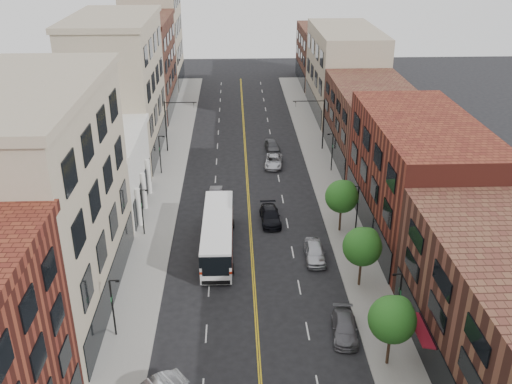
{
  "coord_description": "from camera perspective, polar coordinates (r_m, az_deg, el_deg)",
  "views": [
    {
      "loc": [
        -1.53,
        -27.9,
        29.06
      ],
      "look_at": [
        0.54,
        23.39,
        5.0
      ],
      "focal_mm": 40.0,
      "sensor_mm": 36.0,
      "label": 1
    }
  ],
  "objects": [
    {
      "name": "lamp_l_1",
      "position": [
        45.37,
        -14.11,
        -10.87
      ],
      "size": [
        0.81,
        0.55,
        5.05
      ],
      "color": "black",
      "rests_on": "sidewalk_left"
    },
    {
      "name": "car_parked_far",
      "position": [
        54.95,
        5.89,
        -5.99
      ],
      "size": [
        1.98,
        4.72,
        1.59
      ],
      "primitive_type": "imported",
      "rotation": [
        0.0,
        0.0,
        -0.02
      ],
      "color": "#B7B9C0",
      "rests_on": "ground"
    },
    {
      "name": "lamp_l_3",
      "position": [
        73.35,
        -9.55,
        3.92
      ],
      "size": [
        0.81,
        0.55,
        5.05
      ],
      "color": "black",
      "rests_on": "sidewalk_left"
    },
    {
      "name": "bldg_l_far_a",
      "position": [
        80.02,
        -13.58,
        9.9
      ],
      "size": [
        10.0,
        20.0,
        18.0
      ],
      "primitive_type": "cube",
      "color": "tan",
      "rests_on": "ground"
    },
    {
      "name": "lamp_r_1",
      "position": [
        46.1,
        14.07,
        -10.23
      ],
      "size": [
        0.81,
        0.55,
        5.05
      ],
      "color": "black",
      "rests_on": "sidewalk_right"
    },
    {
      "name": "city_bus",
      "position": [
        55.77,
        -3.85,
        -4.03
      ],
      "size": [
        3.25,
        13.08,
        3.36
      ],
      "rotation": [
        0.0,
        0.0,
        -0.01
      ],
      "color": "silver",
      "rests_on": "ground"
    },
    {
      "name": "bldg_l_white",
      "position": [
        65.85,
        -15.71,
        1.76
      ],
      "size": [
        10.0,
        14.0,
        8.0
      ],
      "primitive_type": "cube",
      "color": "silver",
      "rests_on": "ground"
    },
    {
      "name": "signal_mast_left",
      "position": [
        80.21,
        -8.51,
        7.11
      ],
      "size": [
        4.49,
        0.18,
        7.2
      ],
      "color": "black",
      "rests_on": "sidewalk_left"
    },
    {
      "name": "car_lane_a",
      "position": [
        61.33,
        1.43,
        -2.4
      ],
      "size": [
        2.3,
        5.12,
        1.46
      ],
      "primitive_type": "imported",
      "rotation": [
        0.0,
        0.0,
        0.05
      ],
      "color": "black",
      "rests_on": "ground"
    },
    {
      "name": "bldg_r_far_a",
      "position": [
        78.97,
        11.46,
        6.87
      ],
      "size": [
        10.0,
        20.0,
        10.0
      ],
      "primitive_type": "cube",
      "color": "#552B22",
      "rests_on": "ground"
    },
    {
      "name": "car_lane_b",
      "position": [
        75.76,
        1.79,
        3.1
      ],
      "size": [
        2.85,
        5.16,
        1.37
      ],
      "primitive_type": "imported",
      "rotation": [
        0.0,
        0.0,
        -0.12
      ],
      "color": "#BABCC3",
      "rests_on": "ground"
    },
    {
      "name": "car_parked_mid",
      "position": [
        46.08,
        8.84,
        -13.26
      ],
      "size": [
        2.36,
        4.83,
        1.35
      ],
      "primitive_type": "imported",
      "rotation": [
        0.0,
        0.0,
        -0.1
      ],
      "color": "#58575D",
      "rests_on": "ground"
    },
    {
      "name": "bldg_l_far_b",
      "position": [
        99.5,
        -11.45,
        12.11
      ],
      "size": [
        10.0,
        20.0,
        15.0
      ],
      "primitive_type": "cube",
      "color": "#552B22",
      "rests_on": "ground"
    },
    {
      "name": "sidewalk_right",
      "position": [
        70.21,
        7.36,
        0.51
      ],
      "size": [
        4.0,
        110.0,
        0.15
      ],
      "primitive_type": "cube",
      "color": "gray",
      "rests_on": "ground"
    },
    {
      "name": "signal_mast_right",
      "position": [
        80.6,
        6.27,
        7.33
      ],
      "size": [
        4.49,
        0.18,
        7.2
      ],
      "color": "black",
      "rests_on": "sidewalk_right"
    },
    {
      "name": "bldg_r_mid",
      "position": [
        59.74,
        15.97,
        1.39
      ],
      "size": [
        10.0,
        22.0,
        12.0
      ],
      "primitive_type": "cube",
      "color": "#5A1F17",
      "rests_on": "ground"
    },
    {
      "name": "tree_r_1",
      "position": [
        41.99,
        13.56,
        -12.14
      ],
      "size": [
        3.4,
        3.4,
        5.59
      ],
      "color": "black",
      "rests_on": "sidewalk_right"
    },
    {
      "name": "lamp_l_2",
      "position": [
        58.85,
        -11.28,
        -1.73
      ],
      "size": [
        0.81,
        0.55,
        5.05
      ],
      "color": "black",
      "rests_on": "sidewalk_left"
    },
    {
      "name": "bldg_r_far_c",
      "position": [
        117.78,
        6.98,
        13.39
      ],
      "size": [
        10.0,
        18.0,
        11.0
      ],
      "primitive_type": "cube",
      "color": "#552B22",
      "rests_on": "ground"
    },
    {
      "name": "car_lane_behind",
      "position": [
        66.73,
        -4.03,
        -0.12
      ],
      "size": [
        1.46,
        4.15,
        1.36
      ],
      "primitive_type": "imported",
      "rotation": [
        0.0,
        0.0,
        3.14
      ],
      "color": "#525157",
      "rests_on": "ground"
    },
    {
      "name": "bldg_l_far_c",
      "position": [
        116.52,
        -10.27,
        15.32
      ],
      "size": [
        10.0,
        16.0,
        20.0
      ],
      "primitive_type": "cube",
      "color": "tan",
      "rests_on": "ground"
    },
    {
      "name": "sidewalk_left",
      "position": [
        69.77,
        -9.07,
        0.23
      ],
      "size": [
        4.0,
        110.0,
        0.15
      ],
      "primitive_type": "cube",
      "color": "gray",
      "rests_on": "ground"
    },
    {
      "name": "bldg_r_far_b",
      "position": [
        98.22,
        8.82,
        11.85
      ],
      "size": [
        10.0,
        22.0,
        14.0
      ],
      "primitive_type": "cube",
      "color": "tan",
      "rests_on": "ground"
    },
    {
      "name": "lamp_r_3",
      "position": [
        73.8,
        7.6,
        4.18
      ],
      "size": [
        0.81,
        0.55,
        5.05
      ],
      "color": "black",
      "rests_on": "sidewalk_right"
    },
    {
      "name": "tree_r_3",
      "position": [
        58.67,
        8.65,
        -0.34
      ],
      "size": [
        3.4,
        3.4,
        5.59
      ],
      "color": "black",
      "rests_on": "sidewalk_right"
    },
    {
      "name": "bldg_l_tanoffice",
      "position": [
        48.11,
        -20.83,
        -1.29
      ],
      "size": [
        10.0,
        22.0,
        18.0
      ],
      "primitive_type": "cube",
      "color": "tan",
      "rests_on": "ground"
    },
    {
      "name": "tree_r_2",
      "position": [
        50.02,
        10.67,
        -5.26
      ],
      "size": [
        3.4,
        3.4,
        5.59
      ],
      "color": "black",
      "rests_on": "sidewalk_right"
    },
    {
      "name": "lamp_r_2",
      "position": [
        59.41,
        10.07,
        -1.35
      ],
      "size": [
        0.81,
        0.55,
        5.05
      ],
      "color": "black",
      "rests_on": "sidewalk_right"
    },
    {
      "name": "car_lane_c",
      "position": [
        80.98,
        1.63,
        4.64
      ],
      "size": [
        2.19,
        4.57,
        1.51
      ],
      "primitive_type": "imported",
      "rotation": [
        0.0,
        0.0,
        0.09
      ],
      "color": "#46464A",
      "rests_on": "ground"
    }
  ]
}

